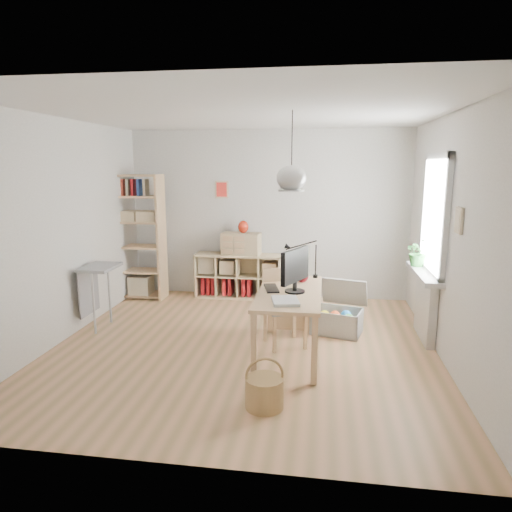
# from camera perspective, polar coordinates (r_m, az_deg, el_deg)

# --- Properties ---
(ground) EXTENTS (4.50, 4.50, 0.00)m
(ground) POSITION_cam_1_polar(r_m,az_deg,el_deg) (5.59, -1.50, -11.20)
(ground) COLOR tan
(ground) RESTS_ON ground
(room_shell) EXTENTS (4.50, 4.50, 4.50)m
(room_shell) POSITION_cam_1_polar(r_m,az_deg,el_deg) (4.95, 4.45, 9.69)
(room_shell) COLOR white
(room_shell) RESTS_ON ground
(window_unit) EXTENTS (0.07, 1.16, 1.46)m
(window_unit) POSITION_cam_1_polar(r_m,az_deg,el_deg) (5.87, 21.54, 4.77)
(window_unit) COLOR white
(window_unit) RESTS_ON ground
(radiator) EXTENTS (0.10, 0.80, 0.80)m
(radiator) POSITION_cam_1_polar(r_m,az_deg,el_deg) (6.08, 20.44, -6.04)
(radiator) COLOR silver
(radiator) RESTS_ON ground
(windowsill) EXTENTS (0.22, 1.20, 0.06)m
(windowsill) POSITION_cam_1_polar(r_m,az_deg,el_deg) (5.96, 20.25, -2.08)
(windowsill) COLOR silver
(windowsill) RESTS_ON radiator
(desk) EXTENTS (0.70, 1.50, 0.75)m
(desk) POSITION_cam_1_polar(r_m,az_deg,el_deg) (5.16, 4.23, -5.40)
(desk) COLOR #DEB37F
(desk) RESTS_ON ground
(cube_shelf) EXTENTS (1.40, 0.38, 0.72)m
(cube_shelf) POSITION_cam_1_polar(r_m,az_deg,el_deg) (7.52, -2.32, -2.88)
(cube_shelf) COLOR beige
(cube_shelf) RESTS_ON ground
(tall_bookshelf) EXTENTS (0.80, 0.38, 2.00)m
(tall_bookshelf) POSITION_cam_1_polar(r_m,az_deg,el_deg) (7.56, -14.52, 2.94)
(tall_bookshelf) COLOR #DEB37F
(tall_bookshelf) RESTS_ON ground
(side_table) EXTENTS (0.40, 0.55, 0.85)m
(side_table) POSITION_cam_1_polar(r_m,az_deg,el_deg) (6.35, -19.41, -2.74)
(side_table) COLOR #959597
(side_table) RESTS_ON ground
(chair) EXTENTS (0.59, 0.59, 0.91)m
(chair) POSITION_cam_1_polar(r_m,az_deg,el_deg) (5.51, 3.44, -5.78)
(chair) COLOR #959597
(chair) RESTS_ON ground
(wicker_basket) EXTENTS (0.34, 0.34, 0.48)m
(wicker_basket) POSITION_cam_1_polar(r_m,az_deg,el_deg) (4.24, 1.07, -16.55)
(wicker_basket) COLOR #9C7246
(wicker_basket) RESTS_ON ground
(storage_chest) EXTENTS (0.77, 0.83, 0.65)m
(storage_chest) POSITION_cam_1_polar(r_m,az_deg,el_deg) (6.08, 10.29, -7.36)
(storage_chest) COLOR silver
(storage_chest) RESTS_ON ground
(monitor) EXTENTS (0.27, 0.53, 0.49)m
(monitor) POSITION_cam_1_polar(r_m,az_deg,el_deg) (5.03, 4.92, -1.52)
(monitor) COLOR black
(monitor) RESTS_ON desk
(keyboard) EXTENTS (0.22, 0.39, 0.02)m
(keyboard) POSITION_cam_1_polar(r_m,az_deg,el_deg) (5.21, 1.94, -4.05)
(keyboard) COLOR black
(keyboard) RESTS_ON desk
(task_lamp) EXTENTS (0.42, 0.15, 0.45)m
(task_lamp) POSITION_cam_1_polar(r_m,az_deg,el_deg) (5.66, 5.41, 0.21)
(task_lamp) COLOR black
(task_lamp) RESTS_ON desk
(yarn_ball) EXTENTS (0.15, 0.15, 0.15)m
(yarn_ball) POSITION_cam_1_polar(r_m,az_deg,el_deg) (5.51, 5.80, -2.53)
(yarn_ball) COLOR #4E0A12
(yarn_ball) RESTS_ON desk
(paper_tray) EXTENTS (0.32, 0.38, 0.03)m
(paper_tray) POSITION_cam_1_polar(r_m,az_deg,el_deg) (4.71, 3.69, -5.63)
(paper_tray) COLOR silver
(paper_tray) RESTS_ON desk
(drawer_chest) EXTENTS (0.64, 0.34, 0.35)m
(drawer_chest) POSITION_cam_1_polar(r_m,az_deg,el_deg) (7.35, -1.87, 1.54)
(drawer_chest) COLOR beige
(drawer_chest) RESTS_ON cube_shelf
(red_vase) EXTENTS (0.17, 0.17, 0.20)m
(red_vase) POSITION_cam_1_polar(r_m,az_deg,el_deg) (7.30, -1.60, 3.66)
(red_vase) COLOR maroon
(red_vase) RESTS_ON drawer_chest
(potted_plant) EXTENTS (0.39, 0.36, 0.36)m
(potted_plant) POSITION_cam_1_polar(r_m,az_deg,el_deg) (6.21, 19.65, 0.46)
(potted_plant) COLOR #215A23
(potted_plant) RESTS_ON windowsill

